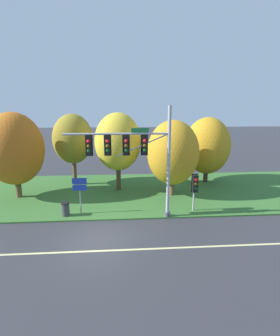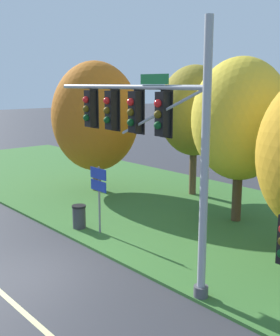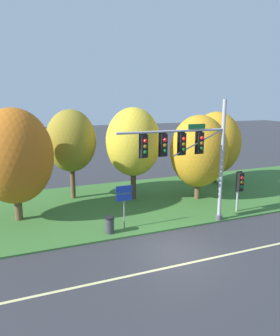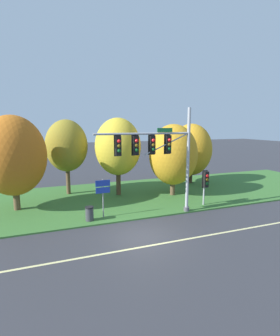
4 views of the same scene
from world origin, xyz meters
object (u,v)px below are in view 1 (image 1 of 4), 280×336
at_px(tree_behind_signpost, 118,142).
at_px(route_sign_post, 80,189).
at_px(tree_left_of_mast, 73,139).
at_px(tree_mid_verge, 173,153).
at_px(pedestrian_signal_near_kerb, 195,185).
at_px(tree_nearest_road, 14,149).
at_px(trash_bin, 65,209).
at_px(tree_tall_centre, 207,146).
at_px(traffic_signal_mast, 134,152).

bearing_deg(tree_behind_signpost, route_sign_post, -116.38).
bearing_deg(tree_left_of_mast, tree_behind_signpost, -24.50).
distance_m(route_sign_post, tree_mid_verge, 8.02).
bearing_deg(tree_left_of_mast, pedestrian_signal_near_kerb, -37.73).
height_order(route_sign_post, tree_mid_verge, tree_mid_verge).
bearing_deg(tree_mid_verge, route_sign_post, -154.01).
bearing_deg(tree_nearest_road, trash_bin, -42.14).
height_order(tree_nearest_road, tree_tall_centre, tree_nearest_road).
distance_m(tree_left_of_mast, trash_bin, 8.34).
height_order(traffic_signal_mast, tree_behind_signpost, traffic_signal_mast).
height_order(route_sign_post, tree_tall_centre, tree_tall_centre).
bearing_deg(route_sign_post, tree_behind_signpost, 63.62).
bearing_deg(tree_nearest_road, route_sign_post, -34.70).
bearing_deg(tree_tall_centre, traffic_signal_mast, -132.96).
bearing_deg(tree_behind_signpost, tree_tall_centre, 12.31).
distance_m(pedestrian_signal_near_kerb, route_sign_post, 7.91).
relative_size(traffic_signal_mast, tree_left_of_mast, 1.11).
distance_m(pedestrian_signal_near_kerb, tree_left_of_mast, 12.18).
relative_size(traffic_signal_mast, tree_mid_verge, 1.18).
distance_m(tree_mid_verge, trash_bin, 9.36).
bearing_deg(pedestrian_signal_near_kerb, tree_mid_verge, 103.49).
relative_size(traffic_signal_mast, route_sign_post, 2.81).
distance_m(tree_nearest_road, tree_left_of_mast, 5.17).
relative_size(tree_left_of_mast, tree_mid_verge, 1.06).
distance_m(tree_nearest_road, tree_tall_centre, 16.94).
height_order(traffic_signal_mast, tree_nearest_road, traffic_signal_mast).
xyz_separation_m(pedestrian_signal_near_kerb, trash_bin, (-8.89, -0.08, -1.45)).
height_order(traffic_signal_mast, route_sign_post, traffic_signal_mast).
bearing_deg(tree_behind_signpost, tree_mid_verge, -21.94).
relative_size(traffic_signal_mast, trash_bin, 7.85).
xyz_separation_m(tree_nearest_road, tree_tall_centre, (16.63, 3.24, -0.42)).
distance_m(traffic_signal_mast, tree_mid_verge, 5.53).
relative_size(traffic_signal_mast, tree_nearest_road, 1.07).
xyz_separation_m(pedestrian_signal_near_kerb, tree_mid_verge, (-0.87, 3.64, 1.65)).
bearing_deg(tree_mid_verge, tree_behind_signpost, 158.06).
bearing_deg(traffic_signal_mast, pedestrian_signal_near_kerb, 9.09).
xyz_separation_m(tree_nearest_road, tree_mid_verge, (12.57, -0.41, -0.40)).
height_order(traffic_signal_mast, pedestrian_signal_near_kerb, traffic_signal_mast).
bearing_deg(traffic_signal_mast, tree_mid_verge, 52.15).
relative_size(pedestrian_signal_near_kerb, trash_bin, 2.92).
height_order(traffic_signal_mast, trash_bin, traffic_signal_mast).
xyz_separation_m(tree_left_of_mast, trash_bin, (0.56, -7.38, -3.84)).
bearing_deg(tree_behind_signpost, tree_left_of_mast, 155.50).
bearing_deg(tree_left_of_mast, trash_bin, -85.69).
bearing_deg(route_sign_post, tree_nearest_road, 145.30).
relative_size(traffic_signal_mast, tree_tall_centre, 1.17).
height_order(traffic_signal_mast, tree_tall_centre, traffic_signal_mast).
bearing_deg(traffic_signal_mast, tree_nearest_road, 152.89).
relative_size(tree_mid_verge, trash_bin, 6.68).
bearing_deg(route_sign_post, traffic_signal_mast, -13.52).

